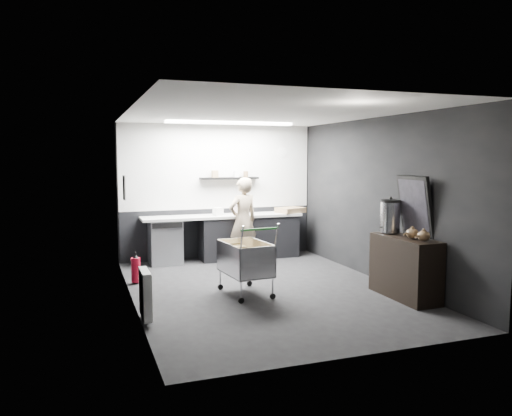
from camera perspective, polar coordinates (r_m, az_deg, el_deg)
name	(u,v)px	position (r m, az deg, el deg)	size (l,w,h in m)	color
floor	(265,290)	(7.83, 1.09, -9.31)	(5.50, 5.50, 0.00)	black
ceiling	(266,113)	(7.59, 1.13, 10.79)	(5.50, 5.50, 0.00)	silver
wall_back	(218,191)	(10.20, -4.35, 1.91)	(5.50, 5.50, 0.00)	black
wall_front	(362,227)	(5.13, 12.02, -2.10)	(5.50, 5.50, 0.00)	black
wall_left	(131,207)	(7.14, -14.09, 0.07)	(5.50, 5.50, 0.00)	black
wall_right	(379,199)	(8.50, 13.83, 0.98)	(5.50, 5.50, 0.00)	black
kitchen_wall_panel	(218,167)	(10.16, -4.34, 4.72)	(3.95, 0.02, 1.70)	silver
dado_panel	(219,233)	(10.28, -4.28, -2.83)	(3.95, 0.02, 1.00)	black
floating_shelf	(229,178)	(10.12, -3.07, 3.42)	(1.20, 0.22, 0.04)	black
wall_clock	(282,152)	(10.60, 3.03, 6.40)	(0.20, 0.20, 0.03)	white
poster	(124,188)	(8.41, -14.84, 2.27)	(0.02, 0.30, 0.40)	silver
poster_red_band	(124,183)	(8.41, -14.82, 2.74)	(0.01, 0.22, 0.10)	red
radiator	(145,294)	(6.44, -12.55, -9.57)	(0.10, 0.50, 0.60)	white
ceiling_strip	(230,123)	(9.33, -2.94, 9.67)	(2.40, 0.20, 0.04)	white
prep_counter	(229,237)	(10.02, -3.06, -3.28)	(3.20, 0.61, 0.90)	black
person	(243,221)	(9.59, -1.49, -1.45)	(0.61, 0.40, 1.66)	beige
shopping_cart	(245,261)	(7.46, -1.24, -6.06)	(0.66, 1.01, 1.07)	silver
sideboard	(404,259)	(7.62, 16.60, -5.60)	(0.51, 1.19, 1.78)	black
fire_extinguisher	(136,269)	(8.37, -13.57, -6.79)	(0.15, 0.15, 0.49)	#AE0B21
cardboard_box	(290,210)	(10.35, 3.95, -0.23)	(0.53, 0.40, 0.11)	olive
pink_tub	(238,209)	(10.00, -2.09, -0.17)	(0.20, 0.20, 0.20)	beige
white_container	(218,212)	(9.84, -4.36, -0.41)	(0.17, 0.13, 0.15)	white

